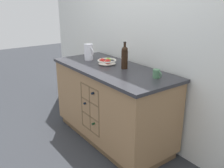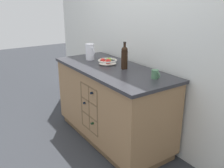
% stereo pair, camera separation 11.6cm
% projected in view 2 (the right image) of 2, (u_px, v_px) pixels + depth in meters
% --- Properties ---
extents(ground_plane, '(14.00, 14.00, 0.00)m').
position_uv_depth(ground_plane, '(112.00, 137.00, 3.25)').
color(ground_plane, '#2D3035').
extents(back_wall, '(4.40, 0.06, 2.55)m').
position_uv_depth(back_wall, '(140.00, 36.00, 3.06)').
color(back_wall, silver).
rests_on(back_wall, ground_plane).
extents(kitchen_island, '(1.68, 0.74, 0.94)m').
position_uv_depth(kitchen_island, '(112.00, 103.00, 3.10)').
color(kitchen_island, brown).
rests_on(kitchen_island, ground_plane).
extents(fruit_bowl, '(0.24, 0.24, 0.08)m').
position_uv_depth(fruit_bowl, '(107.00, 61.00, 3.08)').
color(fruit_bowl, silver).
rests_on(fruit_bowl, kitchen_island).
extents(white_pitcher, '(0.18, 0.12, 0.21)m').
position_uv_depth(white_pitcher, '(90.00, 52.00, 3.28)').
color(white_pitcher, white).
rests_on(white_pitcher, kitchen_island).
extents(ceramic_mug, '(0.11, 0.07, 0.09)m').
position_uv_depth(ceramic_mug, '(155.00, 74.00, 2.53)').
color(ceramic_mug, '#4C7A56').
rests_on(ceramic_mug, kitchen_island).
extents(standing_wine_bottle, '(0.08, 0.08, 0.31)m').
position_uv_depth(standing_wine_bottle, '(124.00, 57.00, 2.85)').
color(standing_wine_bottle, black).
rests_on(standing_wine_bottle, kitchen_island).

